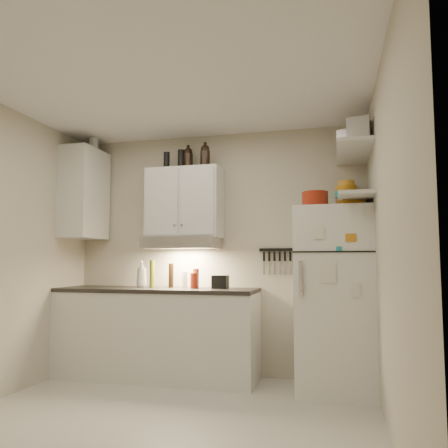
# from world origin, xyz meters

# --- Properties ---
(floor) EXTENTS (3.20, 3.00, 0.02)m
(floor) POSITION_xyz_m (0.00, 0.00, -0.01)
(floor) COLOR beige
(floor) RESTS_ON ground
(ceiling) EXTENTS (3.20, 3.00, 0.02)m
(ceiling) POSITION_xyz_m (0.00, 0.00, 2.61)
(ceiling) COLOR white
(ceiling) RESTS_ON ground
(back_wall) EXTENTS (3.20, 0.02, 2.60)m
(back_wall) POSITION_xyz_m (0.00, 1.51, 1.30)
(back_wall) COLOR beige
(back_wall) RESTS_ON ground
(right_wall) EXTENTS (0.02, 3.00, 2.60)m
(right_wall) POSITION_xyz_m (1.61, 0.00, 1.30)
(right_wall) COLOR beige
(right_wall) RESTS_ON ground
(base_cabinet) EXTENTS (2.10, 0.60, 0.88)m
(base_cabinet) POSITION_xyz_m (-0.55, 1.20, 0.44)
(base_cabinet) COLOR silver
(base_cabinet) RESTS_ON floor
(countertop) EXTENTS (2.10, 0.62, 0.04)m
(countertop) POSITION_xyz_m (-0.55, 1.20, 0.90)
(countertop) COLOR black
(countertop) RESTS_ON base_cabinet
(upper_cabinet) EXTENTS (0.80, 0.33, 0.75)m
(upper_cabinet) POSITION_xyz_m (-0.30, 1.33, 1.83)
(upper_cabinet) COLOR silver
(upper_cabinet) RESTS_ON back_wall
(side_cabinet) EXTENTS (0.33, 0.55, 1.00)m
(side_cabinet) POSITION_xyz_m (-1.44, 1.20, 1.95)
(side_cabinet) COLOR silver
(side_cabinet) RESTS_ON left_wall
(range_hood) EXTENTS (0.76, 0.46, 0.12)m
(range_hood) POSITION_xyz_m (-0.30, 1.27, 1.39)
(range_hood) COLOR silver
(range_hood) RESTS_ON back_wall
(fridge) EXTENTS (0.70, 0.68, 1.70)m
(fridge) POSITION_xyz_m (1.25, 1.16, 0.85)
(fridge) COLOR white
(fridge) RESTS_ON floor
(shelf_hi) EXTENTS (0.30, 0.95, 0.03)m
(shelf_hi) POSITION_xyz_m (1.45, 1.02, 2.20)
(shelf_hi) COLOR silver
(shelf_hi) RESTS_ON right_wall
(shelf_lo) EXTENTS (0.30, 0.95, 0.03)m
(shelf_lo) POSITION_xyz_m (1.45, 1.02, 1.76)
(shelf_lo) COLOR silver
(shelf_lo) RESTS_ON right_wall
(knife_strip) EXTENTS (0.42, 0.02, 0.03)m
(knife_strip) POSITION_xyz_m (0.70, 1.49, 1.32)
(knife_strip) COLOR black
(knife_strip) RESTS_ON back_wall
(dutch_oven) EXTENTS (0.27, 0.27, 0.14)m
(dutch_oven) POSITION_xyz_m (1.10, 1.01, 1.77)
(dutch_oven) COLOR maroon
(dutch_oven) RESTS_ON fridge
(book_stack) EXTENTS (0.26, 0.29, 0.08)m
(book_stack) POSITION_xyz_m (1.41, 1.04, 1.74)
(book_stack) COLOR orange
(book_stack) RESTS_ON fridge
(spice_jar) EXTENTS (0.07, 0.07, 0.10)m
(spice_jar) POSITION_xyz_m (1.36, 1.18, 1.75)
(spice_jar) COLOR silver
(spice_jar) RESTS_ON fridge
(stock_pot) EXTENTS (0.32, 0.32, 0.19)m
(stock_pot) POSITION_xyz_m (1.52, 1.27, 2.31)
(stock_pot) COLOR silver
(stock_pot) RESTS_ON shelf_hi
(tin_a) EXTENTS (0.23, 0.22, 0.19)m
(tin_a) POSITION_xyz_m (1.42, 1.01, 2.31)
(tin_a) COLOR #AAAAAD
(tin_a) RESTS_ON shelf_hi
(tin_b) EXTENTS (0.22, 0.22, 0.19)m
(tin_b) POSITION_xyz_m (1.49, 0.71, 2.31)
(tin_b) COLOR #AAAAAD
(tin_b) RESTS_ON shelf_hi
(bowl_teal) EXTENTS (0.26, 0.26, 0.10)m
(bowl_teal) POSITION_xyz_m (1.42, 1.33, 1.83)
(bowl_teal) COLOR teal
(bowl_teal) RESTS_ON shelf_lo
(bowl_orange) EXTENTS (0.21, 0.21, 0.06)m
(bowl_orange) POSITION_xyz_m (1.39, 1.36, 1.91)
(bowl_orange) COLOR orange
(bowl_orange) RESTS_ON bowl_teal
(bowl_yellow) EXTENTS (0.16, 0.16, 0.05)m
(bowl_yellow) POSITION_xyz_m (1.39, 1.36, 1.97)
(bowl_yellow) COLOR orange
(bowl_yellow) RESTS_ON bowl_orange
(plates) EXTENTS (0.25, 0.25, 0.05)m
(plates) POSITION_xyz_m (1.38, 0.98, 1.80)
(plates) COLOR teal
(plates) RESTS_ON shelf_lo
(growler_a) EXTENTS (0.12, 0.12, 0.25)m
(growler_a) POSITION_xyz_m (-0.28, 1.37, 2.32)
(growler_a) COLOR black
(growler_a) RESTS_ON upper_cabinet
(growler_b) EXTENTS (0.13, 0.13, 0.24)m
(growler_b) POSITION_xyz_m (-0.05, 1.28, 2.32)
(growler_b) COLOR black
(growler_b) RESTS_ON upper_cabinet
(thermos_a) EXTENTS (0.10, 0.10, 0.22)m
(thermos_a) POSITION_xyz_m (-0.35, 1.37, 2.31)
(thermos_a) COLOR black
(thermos_a) RESTS_ON upper_cabinet
(thermos_b) EXTENTS (0.07, 0.07, 0.19)m
(thermos_b) POSITION_xyz_m (-0.51, 1.31, 2.30)
(thermos_b) COLOR black
(thermos_b) RESTS_ON upper_cabinet
(side_jar) EXTENTS (0.11, 0.11, 0.14)m
(side_jar) POSITION_xyz_m (-1.37, 1.26, 2.52)
(side_jar) COLOR silver
(side_jar) RESTS_ON side_cabinet
(soap_bottle) EXTENTS (0.15, 0.15, 0.32)m
(soap_bottle) POSITION_xyz_m (-0.77, 1.28, 1.08)
(soap_bottle) COLOR silver
(soap_bottle) RESTS_ON countertop
(pepper_mill) EXTENTS (0.08, 0.08, 0.20)m
(pepper_mill) POSITION_xyz_m (-0.14, 1.25, 1.02)
(pepper_mill) COLOR brown
(pepper_mill) RESTS_ON countertop
(oil_bottle) EXTENTS (0.07, 0.07, 0.29)m
(oil_bottle) POSITION_xyz_m (-0.62, 1.23, 1.07)
(oil_bottle) COLOR #525B16
(oil_bottle) RESTS_ON countertop
(vinegar_bottle) EXTENTS (0.06, 0.06, 0.26)m
(vinegar_bottle) POSITION_xyz_m (-0.43, 1.29, 1.05)
(vinegar_bottle) COLOR black
(vinegar_bottle) RESTS_ON countertop
(clear_bottle) EXTENTS (0.07, 0.07, 0.17)m
(clear_bottle) POSITION_xyz_m (-0.27, 1.27, 1.00)
(clear_bottle) COLOR silver
(clear_bottle) RESTS_ON countertop
(red_jar) EXTENTS (0.08, 0.08, 0.16)m
(red_jar) POSITION_xyz_m (-0.14, 1.20, 1.00)
(red_jar) COLOR maroon
(red_jar) RESTS_ON countertop
(caddy) EXTENTS (0.16, 0.12, 0.13)m
(caddy) POSITION_xyz_m (0.12, 1.24, 0.99)
(caddy) COLOR black
(caddy) RESTS_ON countertop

